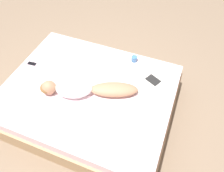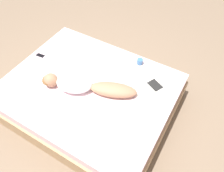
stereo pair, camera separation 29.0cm
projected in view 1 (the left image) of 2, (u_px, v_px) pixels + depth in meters
name	position (u px, v px, depth m)	size (l,w,h in m)	color
ground_plane	(91.00, 109.00, 3.32)	(12.00, 12.00, 0.00)	#7A6651
bed	(89.00, 99.00, 3.13)	(1.85, 2.30, 0.48)	tan
person	(83.00, 88.00, 2.83)	(0.65, 1.27, 0.19)	#A37556
open_magazine	(148.00, 84.00, 2.99)	(0.51, 0.43, 0.01)	silver
coffee_mug	(134.00, 59.00, 3.25)	(0.12, 0.09, 0.08)	teal
cell_phone	(32.00, 64.00, 3.24)	(0.07, 0.14, 0.01)	black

